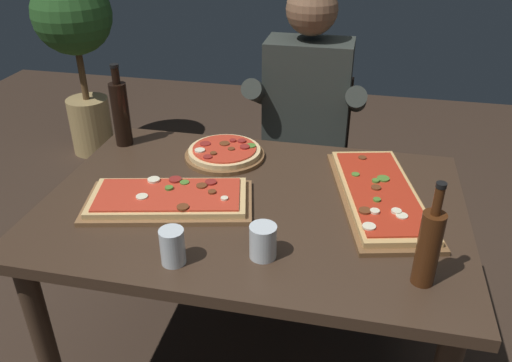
{
  "coord_description": "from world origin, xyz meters",
  "views": [
    {
      "loc": [
        0.32,
        -1.43,
        1.65
      ],
      "look_at": [
        0.0,
        0.05,
        0.79
      ],
      "focal_mm": 35.94,
      "sensor_mm": 36.0,
      "label": 1
    }
  ],
  "objects_px": {
    "seated_diner": "(305,119)",
    "pizza_round_far": "(225,153)",
    "pizza_rectangular_front": "(169,199)",
    "diner_chair": "(306,157)",
    "potted_plant_corner": "(76,39)",
    "dining_table": "(253,224)",
    "tumbler_far_side": "(263,241)",
    "tumbler_near_camera": "(173,248)",
    "wine_bottle_dark": "(429,246)",
    "oil_bottle_amber": "(121,112)",
    "pizza_rectangular_left": "(379,195)"
  },
  "relations": [
    {
      "from": "wine_bottle_dark",
      "to": "seated_diner",
      "type": "relative_size",
      "value": 0.23
    },
    {
      "from": "tumbler_far_side",
      "to": "seated_diner",
      "type": "bearing_deg",
      "value": 90.64
    },
    {
      "from": "tumbler_near_camera",
      "to": "tumbler_far_side",
      "type": "distance_m",
      "value": 0.25
    },
    {
      "from": "pizza_rectangular_front",
      "to": "oil_bottle_amber",
      "type": "distance_m",
      "value": 0.55
    },
    {
      "from": "potted_plant_corner",
      "to": "tumbler_near_camera",
      "type": "bearing_deg",
      "value": -54.73
    },
    {
      "from": "wine_bottle_dark",
      "to": "seated_diner",
      "type": "xyz_separation_m",
      "value": [
        -0.45,
        1.04,
        -0.11
      ]
    },
    {
      "from": "dining_table",
      "to": "oil_bottle_amber",
      "type": "relative_size",
      "value": 4.18
    },
    {
      "from": "oil_bottle_amber",
      "to": "potted_plant_corner",
      "type": "relative_size",
      "value": 0.28
    },
    {
      "from": "pizza_rectangular_front",
      "to": "potted_plant_corner",
      "type": "bearing_deg",
      "value": 127.07
    },
    {
      "from": "pizza_rectangular_front",
      "to": "tumbler_far_side",
      "type": "relative_size",
      "value": 5.83
    },
    {
      "from": "wine_bottle_dark",
      "to": "tumbler_far_side",
      "type": "bearing_deg",
      "value": 177.68
    },
    {
      "from": "pizza_rectangular_left",
      "to": "diner_chair",
      "type": "bearing_deg",
      "value": 113.86
    },
    {
      "from": "pizza_round_far",
      "to": "tumbler_near_camera",
      "type": "relative_size",
      "value": 2.89
    },
    {
      "from": "pizza_rectangular_front",
      "to": "potted_plant_corner",
      "type": "distance_m",
      "value": 2.1
    },
    {
      "from": "wine_bottle_dark",
      "to": "oil_bottle_amber",
      "type": "relative_size",
      "value": 0.91
    },
    {
      "from": "dining_table",
      "to": "tumbler_far_side",
      "type": "xyz_separation_m",
      "value": [
        0.09,
        -0.28,
        0.15
      ]
    },
    {
      "from": "tumbler_near_camera",
      "to": "oil_bottle_amber",
      "type": "bearing_deg",
      "value": 124.09
    },
    {
      "from": "diner_chair",
      "to": "pizza_round_far",
      "type": "bearing_deg",
      "value": -114.67
    },
    {
      "from": "wine_bottle_dark",
      "to": "tumbler_near_camera",
      "type": "distance_m",
      "value": 0.68
    },
    {
      "from": "pizza_rectangular_left",
      "to": "seated_diner",
      "type": "bearing_deg",
      "value": 117.73
    },
    {
      "from": "pizza_round_far",
      "to": "pizza_rectangular_left",
      "type": "bearing_deg",
      "value": -17.97
    },
    {
      "from": "wine_bottle_dark",
      "to": "tumbler_near_camera",
      "type": "bearing_deg",
      "value": -174.77
    },
    {
      "from": "dining_table",
      "to": "tumbler_near_camera",
      "type": "relative_size",
      "value": 12.98
    },
    {
      "from": "dining_table",
      "to": "pizza_rectangular_front",
      "type": "relative_size",
      "value": 2.35
    },
    {
      "from": "oil_bottle_amber",
      "to": "seated_diner",
      "type": "xyz_separation_m",
      "value": [
        0.69,
        0.41,
        -0.14
      ]
    },
    {
      "from": "pizza_rectangular_front",
      "to": "diner_chair",
      "type": "relative_size",
      "value": 0.68
    },
    {
      "from": "oil_bottle_amber",
      "to": "wine_bottle_dark",
      "type": "bearing_deg",
      "value": -28.72
    },
    {
      "from": "pizza_round_far",
      "to": "pizza_rectangular_front",
      "type": "bearing_deg",
      "value": -103.68
    },
    {
      "from": "oil_bottle_amber",
      "to": "seated_diner",
      "type": "distance_m",
      "value": 0.82
    },
    {
      "from": "oil_bottle_amber",
      "to": "tumbler_far_side",
      "type": "relative_size",
      "value": 3.28
    },
    {
      "from": "oil_bottle_amber",
      "to": "potted_plant_corner",
      "type": "xyz_separation_m",
      "value": [
        -0.92,
        1.27,
        -0.07
      ]
    },
    {
      "from": "potted_plant_corner",
      "to": "diner_chair",
      "type": "bearing_deg",
      "value": -24.65
    },
    {
      "from": "tumbler_far_side",
      "to": "diner_chair",
      "type": "bearing_deg",
      "value": 90.57
    },
    {
      "from": "wine_bottle_dark",
      "to": "tumbler_near_camera",
      "type": "height_order",
      "value": "wine_bottle_dark"
    },
    {
      "from": "pizza_rectangular_front",
      "to": "pizza_rectangular_left",
      "type": "distance_m",
      "value": 0.71
    },
    {
      "from": "dining_table",
      "to": "wine_bottle_dark",
      "type": "distance_m",
      "value": 0.65
    },
    {
      "from": "dining_table",
      "to": "pizza_round_far",
      "type": "xyz_separation_m",
      "value": [
        -0.18,
        0.29,
        0.12
      ]
    },
    {
      "from": "tumbler_far_side",
      "to": "seated_diner",
      "type": "height_order",
      "value": "seated_diner"
    },
    {
      "from": "pizza_rectangular_left",
      "to": "tumbler_far_side",
      "type": "distance_m",
      "value": 0.5
    },
    {
      "from": "pizza_rectangular_left",
      "to": "oil_bottle_amber",
      "type": "height_order",
      "value": "oil_bottle_amber"
    },
    {
      "from": "pizza_round_far",
      "to": "diner_chair",
      "type": "relative_size",
      "value": 0.36
    },
    {
      "from": "wine_bottle_dark",
      "to": "diner_chair",
      "type": "height_order",
      "value": "wine_bottle_dark"
    },
    {
      "from": "dining_table",
      "to": "diner_chair",
      "type": "distance_m",
      "value": 0.87
    },
    {
      "from": "wine_bottle_dark",
      "to": "tumbler_far_side",
      "type": "relative_size",
      "value": 2.99
    },
    {
      "from": "dining_table",
      "to": "pizza_rectangular_front",
      "type": "bearing_deg",
      "value": -163.54
    },
    {
      "from": "pizza_rectangular_front",
      "to": "tumbler_near_camera",
      "type": "bearing_deg",
      "value": -67.05
    },
    {
      "from": "seated_diner",
      "to": "wine_bottle_dark",
      "type": "bearing_deg",
      "value": -66.58
    },
    {
      "from": "seated_diner",
      "to": "pizza_round_far",
      "type": "bearing_deg",
      "value": -120.26
    },
    {
      "from": "pizza_rectangular_left",
      "to": "diner_chair",
      "type": "height_order",
      "value": "diner_chair"
    },
    {
      "from": "pizza_rectangular_front",
      "to": "seated_diner",
      "type": "distance_m",
      "value": 0.89
    }
  ]
}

